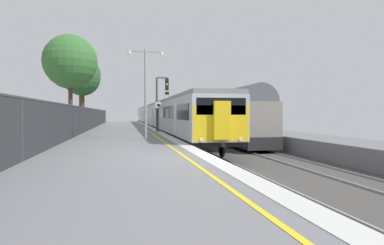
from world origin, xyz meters
The scene contains 10 objects.
ground centered at (2.64, 0.00, -0.61)m, with size 17.40×110.00×1.21m.
commuter_train_at_platform centered at (2.10, 35.70, 1.27)m, with size 2.83×63.47×3.81m.
freight_train_adjacent_track centered at (6.10, 37.92, 1.38)m, with size 2.60×59.05×4.36m.
signal_gantry centered at (0.64, 17.77, 2.86)m, with size 1.10×0.24×4.56m.
speed_limit_sign centered at (0.25, 15.44, 1.56)m, with size 0.59×0.08×2.44m.
platform_lamp_mid centered at (-1.17, 8.35, 3.04)m, with size 2.00×0.20×5.09m.
platform_back_fence centered at (-5.45, 0.00, 1.04)m, with size 0.07×99.00×2.00m.
background_tree_left centered at (-6.30, 15.51, 5.16)m, with size 3.94×3.94×7.30m.
background_tree_centre centered at (-6.44, 24.38, 4.87)m, with size 3.54×3.54×6.79m.
background_tree_right centered at (-7.22, 28.95, 5.66)m, with size 4.38×4.38×7.98m.
Camera 1 is at (-2.38, -11.33, 1.48)m, focal length 32.30 mm.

